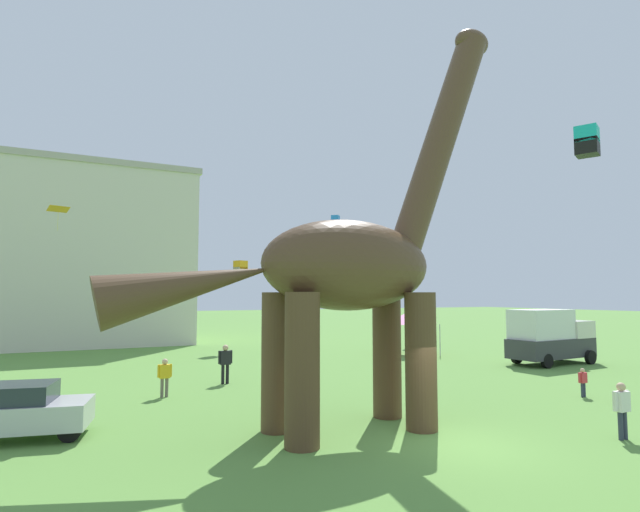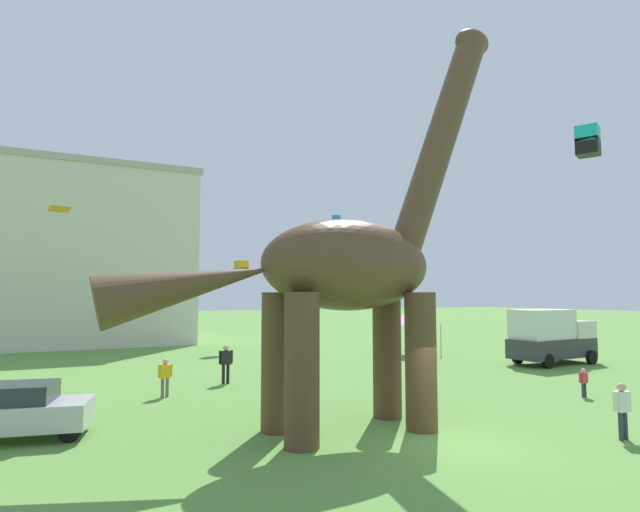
{
  "view_description": "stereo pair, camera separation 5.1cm",
  "coord_description": "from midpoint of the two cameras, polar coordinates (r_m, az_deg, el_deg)",
  "views": [
    {
      "loc": [
        -9.51,
        -10.74,
        4.04
      ],
      "look_at": [
        -2.18,
        3.98,
        5.33
      ],
      "focal_mm": 28.12,
      "sensor_mm": 36.0,
      "label": 1
    },
    {
      "loc": [
        -9.46,
        -10.77,
        4.04
      ],
      "look_at": [
        -2.18,
        3.98,
        5.33
      ],
      "focal_mm": 28.12,
      "sensor_mm": 36.0,
      "label": 2
    }
  ],
  "objects": [
    {
      "name": "ground_plane",
      "position": [
        14.9,
        15.34,
        -20.06
      ],
      "size": [
        240.0,
        240.0,
        0.0
      ],
      "primitive_type": "plane",
      "color": "#5B8E3D"
    },
    {
      "name": "kite_near_low",
      "position": [
        45.41,
        10.63,
        1.71
      ],
      "size": [
        0.86,
        0.86,
        1.09
      ],
      "color": "pink"
    },
    {
      "name": "background_building_block",
      "position": [
        47.17,
        -27.44,
        -0.02
      ],
      "size": [
        20.66,
        12.0,
        14.58
      ],
      "color": "beige",
      "rests_on": "ground_plane"
    },
    {
      "name": "kite_far_left",
      "position": [
        34.85,
        -27.67,
        4.75
      ],
      "size": [
        1.35,
        1.12,
        1.48
      ],
      "color": "orange"
    },
    {
      "name": "kite_drifting",
      "position": [
        38.21,
        -9.08,
        -1.38
      ],
      "size": [
        1.02,
        1.02,
        1.12
      ],
      "color": "orange"
    },
    {
      "name": "festival_canopy_tent",
      "position": [
        34.86,
        10.26,
        -6.87
      ],
      "size": [
        3.15,
        3.15,
        3.0
      ],
      "color": "#B2B2B7",
      "rests_on": "ground_plane"
    },
    {
      "name": "person_far_spectator",
      "position": [
        23.82,
        -10.79,
        -11.57
      ],
      "size": [
        0.66,
        0.29,
        1.77
      ],
      "rotation": [
        0.0,
        0.0,
        4.73
      ],
      "color": "black",
      "rests_on": "ground_plane"
    },
    {
      "name": "kite_mid_left",
      "position": [
        41.45,
        1.74,
        4.03
      ],
      "size": [
        0.86,
        0.86,
        0.87
      ],
      "color": "#287AE5"
    },
    {
      "name": "person_near_flyer",
      "position": [
        16.98,
        31.04,
        -14.32
      ],
      "size": [
        0.59,
        0.26,
        1.58
      ],
      "rotation": [
        0.0,
        0.0,
        2.11
      ],
      "color": "#2D3347",
      "rests_on": "ground_plane"
    },
    {
      "name": "kite_high_left",
      "position": [
        24.26,
        28.05,
        11.43
      ],
      "size": [
        1.14,
        1.14,
        1.22
      ],
      "color": "#19B2B7"
    },
    {
      "name": "parked_box_truck",
      "position": [
        32.78,
        24.62,
        -8.26
      ],
      "size": [
        5.72,
        2.44,
        3.2
      ],
      "rotation": [
        0.0,
        0.0,
        0.06
      ],
      "color": "#38383D",
      "rests_on": "ground_plane"
    },
    {
      "name": "parked_sedan_left",
      "position": [
        17.04,
        -32.01,
        -14.76
      ],
      "size": [
        4.48,
        2.62,
        1.55
      ],
      "rotation": [
        0.0,
        0.0,
        -0.21
      ],
      "color": "#B7B7BC",
      "rests_on": "ground_plane"
    },
    {
      "name": "person_strolling_adult",
      "position": [
        21.39,
        -17.33,
        -12.68
      ],
      "size": [
        0.57,
        0.25,
        1.51
      ],
      "rotation": [
        0.0,
        0.0,
        0.16
      ],
      "color": "#6B6056",
      "rests_on": "ground_plane"
    },
    {
      "name": "dinosaur_sculpture",
      "position": [
        15.33,
        2.99,
        -1.04
      ],
      "size": [
        13.12,
        2.78,
        13.72
      ],
      "rotation": [
        0.0,
        0.0,
        -0.51
      ],
      "color": "#513823",
      "rests_on": "ground_plane"
    },
    {
      "name": "person_vendor_side",
      "position": [
        23.03,
        27.68,
        -12.35
      ],
      "size": [
        0.42,
        0.19,
        1.13
      ],
      "rotation": [
        0.0,
        0.0,
        1.77
      ],
      "color": "#2D3347",
      "rests_on": "ground_plane"
    }
  ]
}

